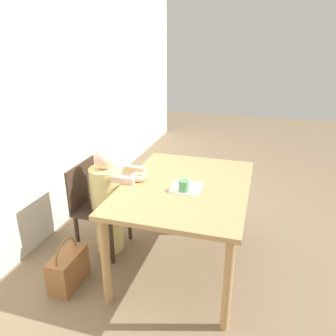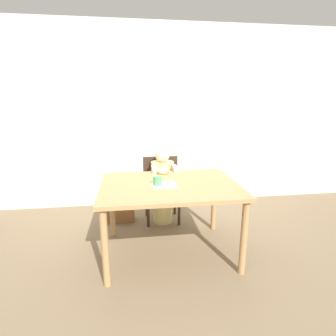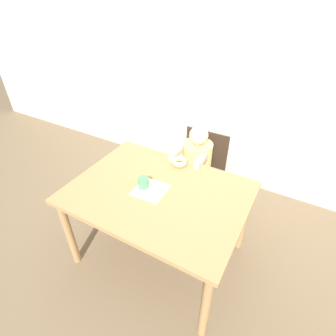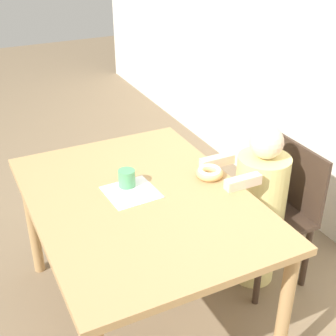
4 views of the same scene
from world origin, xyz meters
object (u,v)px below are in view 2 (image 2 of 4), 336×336
child_figure (163,187)px  cup (158,181)px  chair (162,187)px  handbag (121,210)px  donut (163,171)px

child_figure → cup: child_figure is taller
chair → cup: bearing=-99.0°
chair → child_figure: bearing=-90.0°
handbag → cup: cup is taller
cup → chair: bearing=81.0°
cup → donut: bearing=76.3°
chair → handbag: 0.59m
chair → cup: (-0.13, -0.81, 0.34)m
child_figure → cup: 0.78m
handbag → cup: size_ratio=4.77×
cup → handbag: bearing=116.1°
child_figure → donut: size_ratio=7.11×
donut → child_figure: bearing=84.0°
chair → cup: size_ratio=9.37×
chair → child_figure: child_figure is taller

